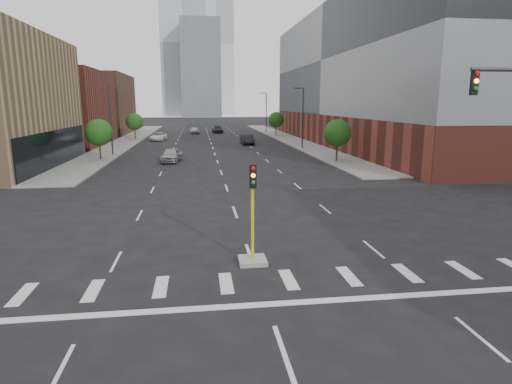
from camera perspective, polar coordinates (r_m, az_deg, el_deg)
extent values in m
cube|color=gray|center=(83.90, -16.56, 6.69)|extent=(5.00, 92.00, 0.15)
cube|color=gray|center=(84.69, 4.08, 7.19)|extent=(5.00, 92.00, 0.15)
cube|color=brown|center=(78.80, -26.85, 9.94)|extent=(20.00, 22.00, 12.00)
cube|color=brown|center=(103.76, -22.22, 10.77)|extent=(20.00, 24.00, 13.00)
cube|color=brown|center=(75.75, 17.24, 7.99)|extent=(24.00, 70.00, 5.00)
cube|color=slate|center=(75.91, 17.76, 16.29)|extent=(24.00, 70.00, 17.00)
cube|color=#B2B7BC|center=(230.43, -9.61, 18.70)|extent=(22.00, 22.00, 70.00)
cube|color=#B2B7BC|center=(270.94, -5.36, 18.82)|extent=(20.00, 20.00, 80.00)
cube|color=slate|center=(209.19, -7.37, 15.90)|extent=(18.00, 18.00, 44.00)
cube|color=#999993|center=(19.04, -0.47, -9.14)|extent=(1.20, 1.20, 0.20)
cylinder|color=gold|center=(18.50, -0.47, -4.22)|extent=(0.14, 0.14, 3.20)
cube|color=black|center=(17.86, -0.41, 2.11)|extent=(0.28, 0.18, 1.00)
sphere|color=red|center=(17.71, -0.37, 3.17)|extent=(0.18, 0.18, 0.18)
sphere|color=orange|center=(17.75, -0.37, 2.22)|extent=(0.18, 0.18, 0.18)
sphere|color=#0C7F19|center=(17.81, -0.37, 1.27)|extent=(0.18, 0.18, 0.18)
cube|color=black|center=(19.51, 27.12, 12.88)|extent=(0.28, 0.18, 1.00)
sphere|color=red|center=(19.43, 27.42, 13.90)|extent=(0.18, 0.18, 0.18)
sphere|color=orange|center=(19.41, 27.34, 13.02)|extent=(0.18, 0.18, 0.18)
sphere|color=#0C7F19|center=(19.40, 27.25, 12.14)|extent=(0.18, 0.18, 0.18)
cylinder|color=#2D2D30|center=(65.60, 6.25, 9.68)|extent=(0.20, 0.20, 9.00)
cube|color=#2D2D30|center=(65.40, 5.64, 13.63)|extent=(1.40, 0.22, 0.15)
cylinder|color=#2D2D30|center=(99.92, 1.37, 10.47)|extent=(0.20, 0.20, 9.00)
cube|color=#2D2D30|center=(99.79, 0.91, 13.05)|extent=(1.40, 0.22, 0.15)
cylinder|color=#2D2D30|center=(59.76, -18.81, 8.91)|extent=(0.20, 0.20, 9.00)
cube|color=#2D2D30|center=(59.60, -18.33, 13.28)|extent=(1.40, 0.22, 0.15)
cylinder|color=#382619|center=(55.23, -20.05, 5.01)|extent=(0.20, 0.20, 1.75)
sphere|color=#1E4B14|center=(55.03, -20.23, 7.47)|extent=(3.20, 3.20, 3.20)
cylinder|color=#382619|center=(84.67, -15.82, 7.42)|extent=(0.20, 0.20, 1.75)
sphere|color=#1E4B14|center=(84.54, -15.92, 9.03)|extent=(3.20, 3.20, 3.20)
cylinder|color=#382619|center=(51.62, 10.71, 5.09)|extent=(0.20, 0.20, 1.75)
sphere|color=#1E4B14|center=(51.40, 10.81, 7.72)|extent=(3.20, 3.20, 3.20)
cylinder|color=#382619|center=(90.31, 2.68, 8.10)|extent=(0.20, 0.20, 1.75)
sphere|color=#1E4B14|center=(90.18, 2.69, 9.61)|extent=(3.20, 3.20, 3.20)
imported|color=#9D9EA1|center=(51.59, -11.22, 4.86)|extent=(2.62, 5.15, 1.68)
imported|color=black|center=(72.26, -1.19, 7.03)|extent=(1.96, 5.19, 1.69)
imported|color=white|center=(81.68, -12.89, 7.22)|extent=(3.04, 5.51, 1.46)
imported|color=black|center=(100.04, -5.16, 8.29)|extent=(2.50, 5.49, 1.56)
imported|color=#BBBAC0|center=(98.48, -8.22, 8.15)|extent=(2.51, 4.67, 1.51)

